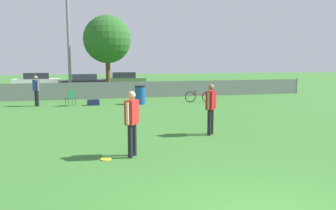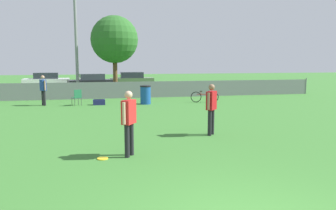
{
  "view_description": "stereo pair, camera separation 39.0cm",
  "coord_description": "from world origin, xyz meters",
  "px_view_note": "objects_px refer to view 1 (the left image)",
  "views": [
    {
      "loc": [
        -2.56,
        -3.94,
        2.45
      ],
      "look_at": [
        0.11,
        6.23,
        1.05
      ],
      "focal_mm": 35.0,
      "sensor_mm": 36.0,
      "label": 1
    },
    {
      "loc": [
        -2.18,
        -4.03,
        2.45
      ],
      "look_at": [
        0.11,
        6.23,
        1.05
      ],
      "focal_mm": 35.0,
      "sensor_mm": 36.0,
      "label": 2
    }
  ],
  "objects_px": {
    "player_defender_red": "(211,105)",
    "parked_car_olive": "(124,80)",
    "trash_bin": "(140,95)",
    "parked_car_white": "(37,81)",
    "folding_chair_sideline": "(71,97)",
    "tree_near_pole": "(107,40)",
    "frisbee_disc": "(106,159)",
    "parked_car_dark": "(83,82)",
    "light_pole": "(67,14)",
    "player_thrower_red": "(132,119)",
    "gear_bag_sideline": "(93,102)",
    "bicycle_sideline": "(199,97)",
    "spectator_in_blue": "(36,89)"
  },
  "relations": [
    {
      "from": "player_defender_red",
      "to": "parked_car_olive",
      "type": "bearing_deg",
      "value": 42.93
    },
    {
      "from": "trash_bin",
      "to": "parked_car_white",
      "type": "height_order",
      "value": "parked_car_white"
    },
    {
      "from": "folding_chair_sideline",
      "to": "parked_car_white",
      "type": "height_order",
      "value": "parked_car_white"
    },
    {
      "from": "parked_car_white",
      "to": "tree_near_pole",
      "type": "bearing_deg",
      "value": -55.03
    },
    {
      "from": "frisbee_disc",
      "to": "parked_car_dark",
      "type": "xyz_separation_m",
      "value": [
        -0.43,
        21.07,
        0.65
      ]
    },
    {
      "from": "parked_car_olive",
      "to": "light_pole",
      "type": "bearing_deg",
      "value": -120.8
    },
    {
      "from": "tree_near_pole",
      "to": "player_defender_red",
      "type": "height_order",
      "value": "tree_near_pole"
    },
    {
      "from": "light_pole",
      "to": "player_defender_red",
      "type": "bearing_deg",
      "value": -69.6
    },
    {
      "from": "light_pole",
      "to": "trash_bin",
      "type": "xyz_separation_m",
      "value": [
        4.01,
        -4.82,
        -5.07
      ]
    },
    {
      "from": "player_thrower_red",
      "to": "parked_car_white",
      "type": "xyz_separation_m",
      "value": [
        -5.11,
        22.96,
        -0.29
      ]
    },
    {
      "from": "tree_near_pole",
      "to": "parked_car_white",
      "type": "distance_m",
      "value": 9.76
    },
    {
      "from": "tree_near_pole",
      "to": "player_thrower_red",
      "type": "bearing_deg",
      "value": -92.25
    },
    {
      "from": "folding_chair_sideline",
      "to": "gear_bag_sideline",
      "type": "relative_size",
      "value": 1.34
    },
    {
      "from": "player_defender_red",
      "to": "gear_bag_sideline",
      "type": "relative_size",
      "value": 2.54
    },
    {
      "from": "bicycle_sideline",
      "to": "gear_bag_sideline",
      "type": "bearing_deg",
      "value": -166.81
    },
    {
      "from": "spectator_in_blue",
      "to": "folding_chair_sideline",
      "type": "bearing_deg",
      "value": -134.44
    },
    {
      "from": "player_thrower_red",
      "to": "parked_car_dark",
      "type": "height_order",
      "value": "player_thrower_red"
    },
    {
      "from": "player_defender_red",
      "to": "folding_chair_sideline",
      "type": "relative_size",
      "value": 1.9
    },
    {
      "from": "tree_near_pole",
      "to": "bicycle_sideline",
      "type": "distance_m",
      "value": 8.23
    },
    {
      "from": "parked_car_white",
      "to": "spectator_in_blue",
      "type": "bearing_deg",
      "value": -86.76
    },
    {
      "from": "gear_bag_sideline",
      "to": "parked_car_dark",
      "type": "bearing_deg",
      "value": 92.68
    },
    {
      "from": "player_defender_red",
      "to": "frisbee_disc",
      "type": "bearing_deg",
      "value": 160.81
    },
    {
      "from": "bicycle_sideline",
      "to": "gear_bag_sideline",
      "type": "relative_size",
      "value": 2.42
    },
    {
      "from": "tree_near_pole",
      "to": "light_pole",
      "type": "bearing_deg",
      "value": -166.78
    },
    {
      "from": "spectator_in_blue",
      "to": "gear_bag_sideline",
      "type": "relative_size",
      "value": 2.5
    },
    {
      "from": "gear_bag_sideline",
      "to": "parked_car_dark",
      "type": "height_order",
      "value": "parked_car_dark"
    },
    {
      "from": "light_pole",
      "to": "tree_near_pole",
      "type": "relative_size",
      "value": 1.69
    },
    {
      "from": "tree_near_pole",
      "to": "folding_chair_sideline",
      "type": "relative_size",
      "value": 6.34
    },
    {
      "from": "spectator_in_blue",
      "to": "trash_bin",
      "type": "distance_m",
      "value": 5.72
    },
    {
      "from": "frisbee_disc",
      "to": "parked_car_white",
      "type": "height_order",
      "value": "parked_car_white"
    },
    {
      "from": "folding_chair_sideline",
      "to": "bicycle_sideline",
      "type": "xyz_separation_m",
      "value": [
        7.44,
        -0.19,
        -0.18
      ]
    },
    {
      "from": "parked_car_dark",
      "to": "parked_car_white",
      "type": "bearing_deg",
      "value": 142.57
    },
    {
      "from": "folding_chair_sideline",
      "to": "parked_car_white",
      "type": "xyz_separation_m",
      "value": [
        -3.28,
        12.42,
        0.19
      ]
    },
    {
      "from": "frisbee_disc",
      "to": "parked_car_dark",
      "type": "bearing_deg",
      "value": 91.18
    },
    {
      "from": "trash_bin",
      "to": "light_pole",
      "type": "bearing_deg",
      "value": 129.74
    },
    {
      "from": "tree_near_pole",
      "to": "player_thrower_red",
      "type": "height_order",
      "value": "tree_near_pole"
    },
    {
      "from": "trash_bin",
      "to": "parked_car_dark",
      "type": "relative_size",
      "value": 0.26
    },
    {
      "from": "parked_car_white",
      "to": "frisbee_disc",
      "type": "bearing_deg",
      "value": -82.79
    },
    {
      "from": "spectator_in_blue",
      "to": "parked_car_dark",
      "type": "xyz_separation_m",
      "value": [
        2.54,
        10.0,
        -0.31
      ]
    },
    {
      "from": "player_thrower_red",
      "to": "tree_near_pole",
      "type": "bearing_deg",
      "value": 31.2
    },
    {
      "from": "light_pole",
      "to": "bicycle_sideline",
      "type": "bearing_deg",
      "value": -32.35
    },
    {
      "from": "spectator_in_blue",
      "to": "trash_bin",
      "type": "bearing_deg",
      "value": -127.59
    },
    {
      "from": "frisbee_disc",
      "to": "gear_bag_sideline",
      "type": "xyz_separation_m",
      "value": [
        0.05,
        10.68,
        0.14
      ]
    },
    {
      "from": "parked_car_dark",
      "to": "parked_car_olive",
      "type": "relative_size",
      "value": 1.04
    },
    {
      "from": "frisbee_disc",
      "to": "parked_car_white",
      "type": "relative_size",
      "value": 0.07
    },
    {
      "from": "parked_car_white",
      "to": "bicycle_sideline",
      "type": "bearing_deg",
      "value": -53.29
    },
    {
      "from": "frisbee_disc",
      "to": "tree_near_pole",
      "type": "bearing_deg",
      "value": 85.29
    },
    {
      "from": "spectator_in_blue",
      "to": "folding_chair_sideline",
      "type": "height_order",
      "value": "spectator_in_blue"
    },
    {
      "from": "player_defender_red",
      "to": "bicycle_sideline",
      "type": "distance_m",
      "value": 8.89
    },
    {
      "from": "spectator_in_blue",
      "to": "player_defender_red",
      "type": "bearing_deg",
      "value": -175.33
    }
  ]
}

